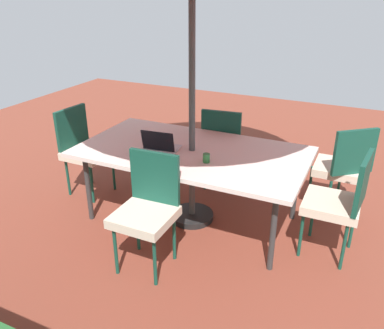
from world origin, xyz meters
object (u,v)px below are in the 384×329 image
at_px(chair_south, 224,144).
at_px(chair_west, 340,200).
at_px(dining_table, 192,154).
at_px(chair_southwest, 342,165).
at_px(chair_north, 147,207).
at_px(laptop, 161,145).
at_px(chair_east, 84,147).
at_px(cup, 206,158).

height_order(chair_south, chair_west, same).
height_order(dining_table, chair_southwest, chair_southwest).
distance_m(chair_north, laptop, 0.75).
height_order(dining_table, chair_east, chair_east).
height_order(chair_south, chair_north, same).
bearing_deg(chair_west, chair_south, -114.22).
relative_size(chair_west, chair_east, 1.00).
height_order(chair_east, chair_southwest, same).
xyz_separation_m(chair_south, chair_southwest, (-1.29, 0.04, 0.00)).
bearing_deg(chair_north, chair_east, 145.67).
xyz_separation_m(chair_east, cup, (-1.59, 0.24, 0.25)).
distance_m(chair_west, chair_north, 1.62).
xyz_separation_m(chair_south, cup, (-0.21, 0.99, 0.25)).
bearing_deg(dining_table, chair_south, -92.23).
bearing_deg(dining_table, chair_east, -1.39).
bearing_deg(dining_table, laptop, 24.71).
distance_m(dining_table, chair_southwest, 1.52).
bearing_deg(laptop, chair_south, -114.45).
height_order(chair_north, laptop, chair_north).
height_order(chair_north, chair_east, same).
bearing_deg(cup, laptop, -8.96).
bearing_deg(chair_north, chair_southwest, 46.09).
xyz_separation_m(chair_north, chair_southwest, (-1.35, -1.53, 0.00)).
relative_size(chair_south, cup, 12.07).
distance_m(chair_east, laptop, 1.12).
xyz_separation_m(chair_south, chair_north, (0.06, 1.58, 0.00)).
relative_size(chair_north, cup, 12.07).
height_order(dining_table, chair_south, chair_south).
distance_m(chair_west, cup, 1.19).
distance_m(dining_table, cup, 0.32).
bearing_deg(chair_south, chair_southwest, 171.62).
bearing_deg(dining_table, chair_southwest, -150.77).
distance_m(dining_table, chair_west, 1.39).
xyz_separation_m(chair_west, cup, (1.15, 0.20, 0.25)).
distance_m(chair_south, chair_southwest, 1.29).
relative_size(dining_table, cup, 26.80).
height_order(chair_south, chair_southwest, same).
bearing_deg(chair_east, chair_southwest, -70.16).
xyz_separation_m(dining_table, cup, (-0.24, 0.20, 0.09)).
bearing_deg(chair_east, chair_west, -85.73).
relative_size(dining_table, chair_north, 2.22).
xyz_separation_m(chair_south, laptop, (0.30, 0.91, 0.26)).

